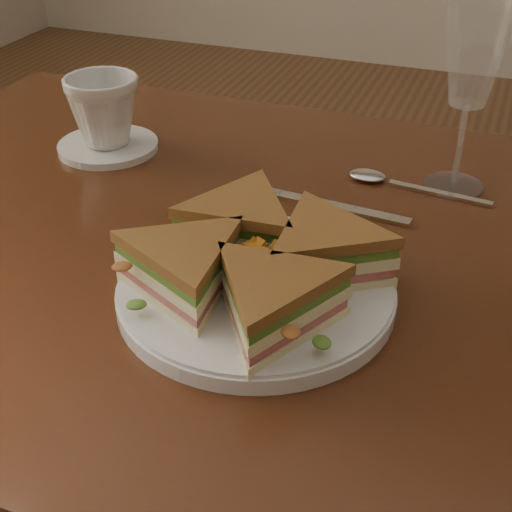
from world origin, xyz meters
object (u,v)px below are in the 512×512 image
object	(u,v)px
table	(279,314)
plate	(256,292)
saucer	(108,146)
sandwich_wedges	(256,260)
knife	(318,203)
coffee_cup	(104,111)
wine_glass	(474,61)
spoon	(384,180)

from	to	relation	value
table	plate	distance (m)	0.15
table	saucer	size ratio (longest dim) A/B	8.63
table	sandwich_wedges	size ratio (longest dim) A/B	3.80
knife	saucer	bearing A→B (deg)	175.62
table	plate	bearing A→B (deg)	-83.78
saucer	coffee_cup	world-z (taller)	coffee_cup
table	wine_glass	distance (m)	0.37
knife	wine_glass	world-z (taller)	wine_glass
sandwich_wedges	saucer	xyz separation A→B (m)	(-0.32, 0.26, -0.04)
spoon	plate	bearing A→B (deg)	-95.74
table	wine_glass	bearing A→B (deg)	51.75
knife	saucer	xyz separation A→B (m)	(-0.32, 0.05, 0.00)
sandwich_wedges	coffee_cup	world-z (taller)	coffee_cup
plate	coffee_cup	distance (m)	0.41
wine_glass	spoon	bearing A→B (deg)	-166.56
plate	wine_glass	distance (m)	0.38
spoon	saucer	distance (m)	0.39
sandwich_wedges	spoon	world-z (taller)	sandwich_wedges
table	sandwich_wedges	xyz separation A→B (m)	(0.01, -0.11, 0.14)
plate	spoon	xyz separation A→B (m)	(0.07, 0.29, -0.00)
table	sandwich_wedges	world-z (taller)	sandwich_wedges
plate	saucer	bearing A→B (deg)	141.03
sandwich_wedges	wine_glass	world-z (taller)	wine_glass
saucer	spoon	bearing A→B (deg)	5.07
plate	coffee_cup	size ratio (longest dim) A/B	2.69
plate	knife	world-z (taller)	plate
wine_glass	sandwich_wedges	bearing A→B (deg)	-115.61
knife	coffee_cup	distance (m)	0.33
spoon	wine_glass	world-z (taller)	wine_glass
sandwich_wedges	coffee_cup	distance (m)	0.41
plate	wine_glass	size ratio (longest dim) A/B	1.20
spoon	knife	size ratio (longest dim) A/B	0.85
wine_glass	saucer	xyz separation A→B (m)	(-0.47, -0.05, -0.16)
sandwich_wedges	wine_glass	size ratio (longest dim) A/B	1.40
sandwich_wedges	knife	xyz separation A→B (m)	(0.00, 0.21, -0.04)
plate	saucer	xyz separation A→B (m)	(-0.32, 0.26, -0.00)
wine_glass	saucer	world-z (taller)	wine_glass
spoon	saucer	size ratio (longest dim) A/B	1.32
table	spoon	bearing A→B (deg)	67.28
plate	spoon	world-z (taller)	plate
wine_glass	saucer	bearing A→B (deg)	-173.40
table	spoon	world-z (taller)	spoon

